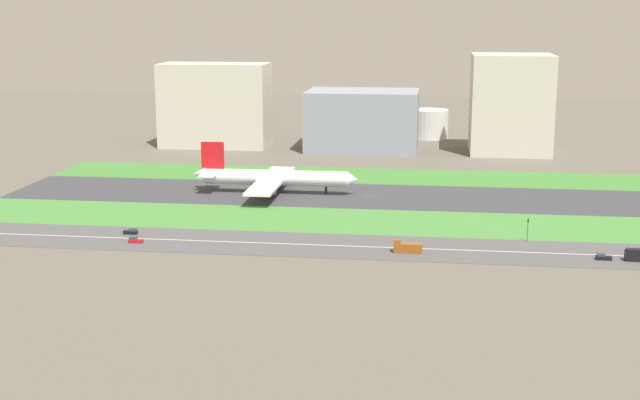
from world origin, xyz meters
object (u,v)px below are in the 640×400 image
at_px(truck_0, 407,247).
at_px(car_1, 131,232).
at_px(car_2, 135,240).
at_px(hangar_building, 363,120).
at_px(office_tower, 511,104).
at_px(car_0, 603,257).
at_px(terminal_building, 215,105).
at_px(airliner, 272,178).
at_px(fuel_tank_west, 429,124).
at_px(traffic_light, 528,228).

xyz_separation_m(truck_0, car_1, (-87.91, 10.00, -0.75)).
relative_size(car_2, hangar_building, 0.08).
bearing_deg(car_1, truck_0, -6.49).
height_order(car_1, office_tower, office_tower).
height_order(car_0, terminal_building, terminal_building).
bearing_deg(airliner, car_1, -115.69).
xyz_separation_m(car_0, car_1, (-143.68, 10.00, 0.00)).
xyz_separation_m(office_tower, fuel_tank_west, (-40.16, 45.00, -16.43)).
bearing_deg(airliner, car_0, -35.10).
relative_size(airliner, car_2, 14.77).
relative_size(terminal_building, fuel_tank_west, 2.65).
xyz_separation_m(traffic_light, hangar_building, (-65.87, 174.01, 10.76)).
height_order(hangar_building, office_tower, office_tower).
height_order(airliner, truck_0, airliner).
bearing_deg(terminal_building, car_2, -83.00).
height_order(truck_0, car_0, truck_0).
distance_m(car_0, car_1, 144.02).
distance_m(airliner, car_0, 135.74).
xyz_separation_m(car_2, fuel_tank_west, (87.07, 237.00, 7.05)).
xyz_separation_m(terminal_building, office_tower, (150.82, 0.00, 2.81)).
bearing_deg(car_0, terminal_building, -49.78).
height_order(car_1, terminal_building, terminal_building).
xyz_separation_m(car_0, terminal_building, (-162.38, 192.00, 20.66)).
xyz_separation_m(traffic_light, terminal_building, (-142.97, 174.01, 17.29)).
bearing_deg(office_tower, car_1, -125.98).
relative_size(traffic_light, fuel_tank_west, 0.34).
xyz_separation_m(car_1, terminal_building, (-18.71, 182.00, 20.66)).
xyz_separation_m(airliner, car_1, (-32.71, -68.00, -5.31)).
relative_size(car_2, terminal_building, 0.08).
xyz_separation_m(truck_0, fuel_tank_west, (4.04, 237.00, 6.30)).
distance_m(car_1, fuel_tank_west, 245.02).
xyz_separation_m(car_2, terminal_building, (-23.59, 192.00, 20.66)).
relative_size(car_1, fuel_tank_west, 0.21).
bearing_deg(car_0, car_1, -3.98).
relative_size(hangar_building, fuel_tank_west, 2.68).
xyz_separation_m(airliner, traffic_light, (91.55, -60.01, -1.94)).
height_order(truck_0, fuel_tank_west, fuel_tank_west).
xyz_separation_m(car_1, traffic_light, (124.26, 7.99, 3.37)).
relative_size(traffic_light, terminal_building, 0.13).
bearing_deg(car_0, car_2, 0.00).
relative_size(car_2, office_tower, 0.09).
distance_m(airliner, hangar_building, 117.19).
relative_size(car_1, traffic_light, 0.61).
distance_m(truck_0, hangar_building, 194.72).
distance_m(airliner, traffic_light, 109.48).
bearing_deg(hangar_building, truck_0, -81.26).
distance_m(airliner, fuel_tank_west, 169.69).
bearing_deg(truck_0, traffic_light, -153.66).
xyz_separation_m(truck_0, hangar_building, (-29.52, 192.00, 13.38)).
bearing_deg(airliner, fuel_tank_west, 69.56).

